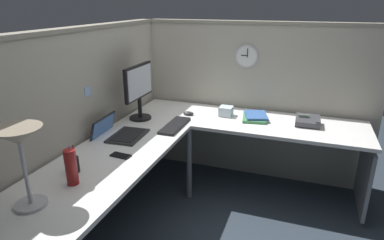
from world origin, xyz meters
The scene contains 17 objects.
ground_plane centered at (0.00, 0.00, 0.00)m, with size 6.80×6.80×0.00m, color #2D3842.
cubicle_wall_back centered at (-0.36, 0.87, 0.79)m, with size 2.57×0.12×1.58m.
cubicle_wall_right centered at (0.87, -0.27, 0.79)m, with size 0.12×2.37×1.58m.
desk centered at (-0.15, -0.05, 0.63)m, with size 2.35×2.15×0.73m.
monitor centered at (0.17, 0.64, 1.02)m, with size 0.46×0.20×0.50m.
laptop centered at (-0.26, 0.63, 0.75)m, with size 0.36×0.40×0.22m.
keyboard centered at (0.08, 0.26, 0.74)m, with size 0.43×0.14×0.02m, color black.
computer_mouse centered at (0.41, 0.26, 0.75)m, with size 0.06×0.10×0.03m, color #232326.
desk_lamp_dome centered at (-1.26, 0.54, 1.09)m, with size 0.24×0.24×0.44m.
pen_cup centered at (-0.88, 0.56, 0.78)m, with size 0.08×0.08×0.18m.
cell_phone centered at (-0.59, 0.40, 0.73)m, with size 0.07×0.14×0.01m, color black.
thermos_flask centered at (-1.00, 0.47, 0.84)m, with size 0.07×0.07×0.22m, color maroon.
office_phone centered at (0.50, -0.83, 0.77)m, with size 0.19×0.21×0.11m.
book_stack centered at (0.51, -0.36, 0.75)m, with size 0.32×0.26×0.04m.
tissue_box centered at (0.51, -0.09, 0.78)m, with size 0.12×0.12×0.09m, color silver.
wall_clock centered at (0.82, -0.20, 1.25)m, with size 0.04×0.22×0.22m.
pinned_note_leftmost centered at (-0.32, 0.82, 1.10)m, with size 0.07×0.00×0.07m, color #99B7E5.
Camera 1 is at (-2.40, -0.77, 1.76)m, focal length 31.04 mm.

